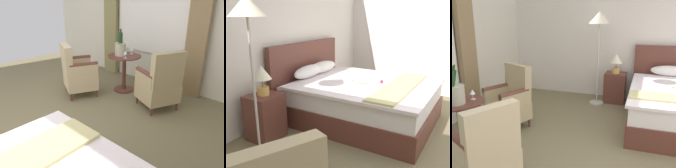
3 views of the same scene
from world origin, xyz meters
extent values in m
plane|color=#726849|center=(0.00, 0.00, 0.00)|extent=(7.34, 7.34, 0.00)
cube|color=silver|center=(-2.81, 0.00, 1.46)|extent=(0.12, 5.96, 2.92)
cube|color=white|center=(-2.73, 0.00, 1.55)|extent=(0.02, 1.67, 1.85)
cube|color=white|center=(-2.70, 0.00, 1.55)|extent=(0.02, 1.58, 1.81)
cube|color=#8F764F|center=(-2.65, 1.01, 1.36)|extent=(0.10, 0.36, 2.71)
cube|color=olive|center=(-2.65, -1.01, 1.36)|extent=(0.10, 0.36, 2.71)
cylinder|color=brown|center=(-1.98, -0.04, 0.01)|extent=(0.38, 0.38, 0.03)
cylinder|color=brown|center=(-1.98, -0.04, 0.34)|extent=(0.07, 0.07, 0.68)
cylinder|color=brown|center=(-1.98, -0.04, 0.69)|extent=(0.62, 0.62, 0.02)
cylinder|color=#BABAA1|center=(-1.94, -0.11, 0.81)|extent=(0.21, 0.21, 0.23)
torus|color=#BABAA1|center=(-1.94, -0.11, 0.93)|extent=(0.22, 0.22, 0.02)
cylinder|color=white|center=(-1.94, -0.11, 0.91)|extent=(0.18, 0.18, 0.03)
cylinder|color=#1E4723|center=(-1.96, -0.13, 0.97)|extent=(0.12, 0.12, 0.31)
cylinder|color=#193D1E|center=(-1.93, -0.10, 1.15)|extent=(0.04, 0.04, 0.08)
sphere|color=gold|center=(-1.93, -0.10, 1.19)|extent=(0.04, 0.04, 0.04)
cylinder|color=white|center=(-1.86, 0.08, 0.70)|extent=(0.06, 0.06, 0.01)
cylinder|color=white|center=(-1.86, 0.08, 0.74)|extent=(0.01, 0.01, 0.07)
cone|color=white|center=(-1.86, 0.08, 0.81)|extent=(0.07, 0.07, 0.06)
cylinder|color=white|center=(-2.16, -0.02, 0.70)|extent=(0.07, 0.07, 0.01)
cylinder|color=white|center=(-2.16, -0.02, 0.74)|extent=(0.01, 0.01, 0.06)
cone|color=white|center=(-2.16, -0.02, 0.80)|extent=(0.08, 0.08, 0.06)
cylinder|color=brown|center=(-2.13, 0.70, 0.07)|extent=(0.04, 0.04, 0.14)
cylinder|color=brown|center=(-1.69, 0.50, 0.07)|extent=(0.04, 0.04, 0.14)
cylinder|color=brown|center=(-1.94, 1.12, 0.07)|extent=(0.04, 0.04, 0.14)
cylinder|color=brown|center=(-1.50, 0.92, 0.07)|extent=(0.04, 0.04, 0.14)
cube|color=tan|center=(-1.82, 0.81, 0.28)|extent=(0.73, 0.73, 0.28)
cube|color=tan|center=(-1.72, 1.01, 0.71)|extent=(0.55, 0.35, 0.57)
cube|color=tan|center=(-2.03, 0.89, 0.52)|extent=(0.29, 0.49, 0.20)
cylinder|color=brown|center=(-2.03, 0.89, 0.62)|extent=(0.29, 0.49, 0.09)
cube|color=tan|center=(-1.61, 0.70, 0.52)|extent=(0.29, 0.49, 0.20)
cylinder|color=brown|center=(-1.61, 0.70, 0.62)|extent=(0.29, 0.49, 0.09)
cylinder|color=brown|center=(-1.39, -0.20, 0.07)|extent=(0.04, 0.04, 0.15)
cylinder|color=brown|center=(-1.61, -0.65, 0.07)|extent=(0.04, 0.04, 0.15)
cylinder|color=brown|center=(-0.97, -0.41, 0.07)|extent=(0.04, 0.04, 0.15)
cylinder|color=brown|center=(-1.19, -0.85, 0.07)|extent=(0.04, 0.04, 0.15)
cube|color=#C8B48C|center=(-1.29, -0.53, 0.29)|extent=(0.74, 0.76, 0.29)
cube|color=#C8B48C|center=(-1.09, -0.63, 0.70)|extent=(0.36, 0.55, 0.52)
cube|color=#C8B48C|center=(-1.20, -0.30, 0.54)|extent=(0.49, 0.30, 0.20)
cylinder|color=brown|center=(-1.20, -0.30, 0.64)|extent=(0.49, 0.30, 0.09)
cube|color=#C8B48C|center=(-1.41, -0.73, 0.54)|extent=(0.49, 0.30, 0.20)
cylinder|color=brown|center=(-1.41, -0.73, 0.64)|extent=(0.49, 0.30, 0.09)
camera|label=1|loc=(1.08, 2.51, 1.74)|focal=35.00mm
camera|label=2|loc=(-2.49, 0.20, 1.62)|focal=40.00mm
camera|label=3|loc=(0.21, -2.40, 1.75)|focal=40.00mm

